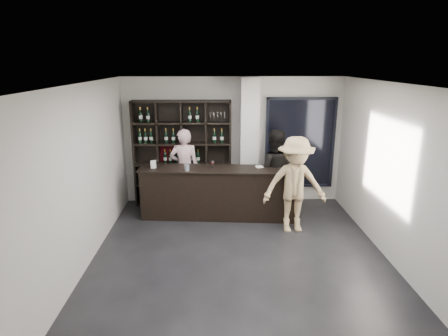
{
  "coord_description": "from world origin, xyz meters",
  "views": [
    {
      "loc": [
        -0.41,
        -5.71,
        3.23
      ],
      "look_at": [
        -0.24,
        1.1,
        1.27
      ],
      "focal_mm": 30.0,
      "sensor_mm": 36.0,
      "label": 1
    }
  ],
  "objects_px": {
    "wine_shelf": "(183,154)",
    "taster_pink": "(185,168)",
    "tasting_counter": "(218,193)",
    "taster_black": "(274,171)",
    "customer": "(295,185)"
  },
  "relations": [
    {
      "from": "wine_shelf",
      "to": "customer",
      "type": "relative_size",
      "value": 1.27
    },
    {
      "from": "wine_shelf",
      "to": "tasting_counter",
      "type": "relative_size",
      "value": 0.73
    },
    {
      "from": "wine_shelf",
      "to": "tasting_counter",
      "type": "height_order",
      "value": "wine_shelf"
    },
    {
      "from": "taster_pink",
      "to": "tasting_counter",
      "type": "bearing_deg",
      "value": 139.33
    },
    {
      "from": "tasting_counter",
      "to": "taster_black",
      "type": "xyz_separation_m",
      "value": [
        1.21,
        0.29,
        0.38
      ]
    },
    {
      "from": "tasting_counter",
      "to": "taster_pink",
      "type": "height_order",
      "value": "taster_pink"
    },
    {
      "from": "wine_shelf",
      "to": "taster_pink",
      "type": "height_order",
      "value": "wine_shelf"
    },
    {
      "from": "taster_pink",
      "to": "customer",
      "type": "bearing_deg",
      "value": 148.52
    },
    {
      "from": "tasting_counter",
      "to": "taster_pink",
      "type": "bearing_deg",
      "value": 143.55
    },
    {
      "from": "tasting_counter",
      "to": "taster_black",
      "type": "relative_size",
      "value": 1.78
    },
    {
      "from": "wine_shelf",
      "to": "taster_black",
      "type": "relative_size",
      "value": 1.3
    },
    {
      "from": "wine_shelf",
      "to": "taster_black",
      "type": "distance_m",
      "value": 2.09
    },
    {
      "from": "wine_shelf",
      "to": "taster_pink",
      "type": "bearing_deg",
      "value": -73.14
    },
    {
      "from": "tasting_counter",
      "to": "wine_shelf",
      "type": "bearing_deg",
      "value": 138.93
    },
    {
      "from": "taster_pink",
      "to": "taster_black",
      "type": "xyz_separation_m",
      "value": [
        1.96,
        -0.36,
        0.02
      ]
    }
  ]
}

